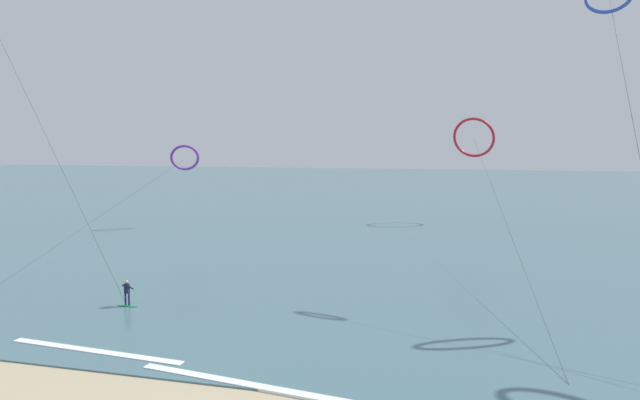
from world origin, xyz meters
TOP-DOWN VIEW (x-y plane):
  - sea_water at (0.00, 105.75)m, footprint 400.00×200.00m
  - surfer_emerald at (-11.32, 14.90)m, footprint 1.40×0.60m
  - kite_crimson at (11.28, 59.57)m, footprint 5.82×52.24m
  - kite_violet at (-23.69, 46.28)m, footprint 4.78×36.68m
  - wave_crest_near at (0.96, 6.01)m, footprint 11.93×2.04m
  - wave_crest_mid at (-8.49, 7.77)m, footprint 10.11×1.22m

SIDE VIEW (x-z plane):
  - sea_water at x=0.00m, z-range 0.00..0.08m
  - wave_crest_near at x=0.96m, z-range 0.00..0.12m
  - wave_crest_mid at x=-8.49m, z-range 0.00..0.12m
  - surfer_emerald at x=-11.32m, z-range -0.03..1.67m
  - kite_violet at x=-23.69m, z-range 3.50..13.88m
  - kite_crimson at x=11.28m, z-range 4.28..18.17m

